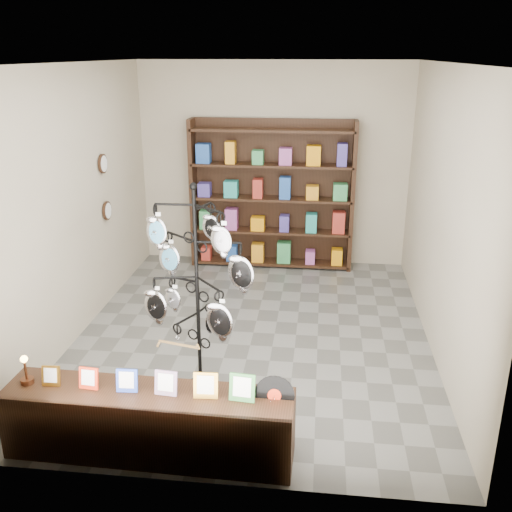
{
  "coord_description": "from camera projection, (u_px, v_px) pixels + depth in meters",
  "views": [
    {
      "loc": [
        0.72,
        -5.94,
        3.11
      ],
      "look_at": [
        0.15,
        -1.0,
        1.32
      ],
      "focal_mm": 40.0,
      "sensor_mm": 36.0,
      "label": 1
    }
  ],
  "objects": [
    {
      "name": "back_shelving",
      "position": [
        272.0,
        199.0,
        8.48
      ],
      "size": [
        2.42,
        0.36,
        2.2
      ],
      "color": "black",
      "rests_on": "ground"
    },
    {
      "name": "ground",
      "position": [
        253.0,
        332.0,
        6.68
      ],
      "size": [
        5.0,
        5.0,
        0.0
      ],
      "primitive_type": "plane",
      "color": "slate",
      "rests_on": "ground"
    },
    {
      "name": "front_shelf",
      "position": [
        149.0,
        423.0,
        4.59
      ],
      "size": [
        2.33,
        0.52,
        0.82
      ],
      "rotation": [
        0.0,
        0.0,
        -0.02
      ],
      "color": "black",
      "rests_on": "ground"
    },
    {
      "name": "room_envelope",
      "position": [
        253.0,
        177.0,
        6.05
      ],
      "size": [
        5.0,
        5.0,
        5.0
      ],
      "color": "#BBB197",
      "rests_on": "ground"
    },
    {
      "name": "wall_clocks",
      "position": [
        105.0,
        187.0,
        7.13
      ],
      "size": [
        0.03,
        0.24,
        0.84
      ],
      "color": "black",
      "rests_on": "ground"
    },
    {
      "name": "display_tree",
      "position": [
        197.0,
        277.0,
        5.13
      ],
      "size": [
        1.1,
        1.09,
        2.06
      ],
      "rotation": [
        0.0,
        0.0,
        -0.32
      ],
      "color": "black",
      "rests_on": "ground"
    }
  ]
}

